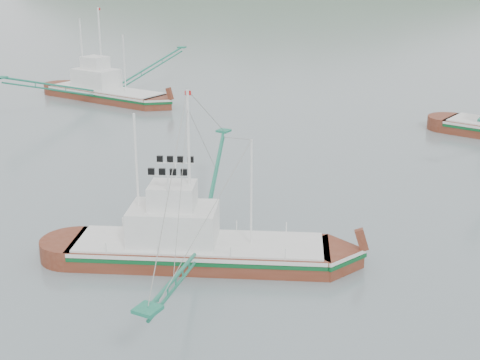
% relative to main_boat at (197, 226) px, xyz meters
% --- Properties ---
extents(ground, '(1200.00, 1200.00, 0.00)m').
position_rel_main_boat_xyz_m(ground, '(-0.01, -1.26, -2.04)').
color(ground, slate).
rests_on(ground, ground).
extents(main_boat, '(13.87, 23.39, 9.94)m').
position_rel_main_boat_xyz_m(main_boat, '(0.00, 0.00, 0.00)').
color(main_boat, '#5F2514').
rests_on(main_boat, ground).
extents(bg_boat_left, '(15.35, 27.12, 11.01)m').
position_rel_main_boat_xyz_m(bg_boat_left, '(-31.63, 31.27, -0.44)').
color(bg_boat_left, '#5F2514').
rests_on(bg_boat_left, ground).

